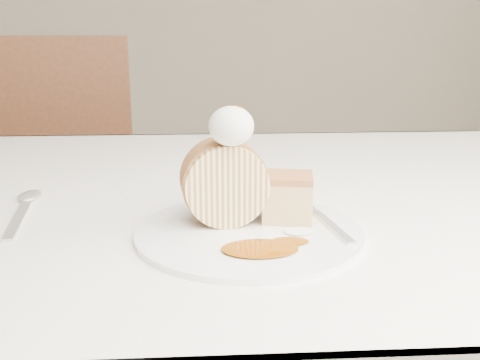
{
  "coord_description": "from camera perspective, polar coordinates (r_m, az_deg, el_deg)",
  "views": [
    {
      "loc": [
        0.01,
        -0.59,
        0.98
      ],
      "look_at": [
        0.04,
        0.01,
        0.81
      ],
      "focal_mm": 40.0,
      "sensor_mm": 36.0,
      "label": 1
    }
  ],
  "objects": [
    {
      "name": "table",
      "position": [
        0.85,
        -3.66,
        -6.65
      ],
      "size": [
        1.4,
        0.9,
        0.75
      ],
      "color": "white",
      "rests_on": "ground"
    },
    {
      "name": "fork",
      "position": [
        0.65,
        9.75,
        -4.86
      ],
      "size": [
        0.05,
        0.16,
        0.0
      ],
      "primitive_type": "cube",
      "rotation": [
        0.0,
        0.0,
        0.17
      ],
      "color": "silver",
      "rests_on": "plate"
    },
    {
      "name": "chair_far",
      "position": [
        1.75,
        -19.1,
        0.56
      ],
      "size": [
        0.55,
        0.55,
        0.97
      ],
      "rotation": [
        0.0,
        0.0,
        3.38
      ],
      "color": "brown",
      "rests_on": "ground"
    },
    {
      "name": "spoon",
      "position": [
        0.73,
        -22.57,
        -3.89
      ],
      "size": [
        0.06,
        0.18,
        0.0
      ],
      "primitive_type": "cube",
      "rotation": [
        0.0,
        0.0,
        0.16
      ],
      "color": "silver",
      "rests_on": "table"
    },
    {
      "name": "whipped_cream",
      "position": [
        0.6,
        -0.93,
        5.76
      ],
      "size": [
        0.05,
        0.05,
        0.05
      ],
      "primitive_type": "ellipsoid",
      "color": "white",
      "rests_on": "roulade_slice"
    },
    {
      "name": "caramel_pool",
      "position": [
        0.57,
        2.12,
        -7.29
      ],
      "size": [
        0.09,
        0.07,
        0.0
      ],
      "primitive_type": null,
      "rotation": [
        0.0,
        0.0,
        -0.16
      ],
      "color": "#864005",
      "rests_on": "plate"
    },
    {
      "name": "cake_chunk",
      "position": [
        0.66,
        5.09,
        -2.15
      ],
      "size": [
        0.07,
        0.06,
        0.05
      ],
      "primitive_type": "cube",
      "rotation": [
        0.0,
        0.0,
        -0.16
      ],
      "color": "#AD7941",
      "rests_on": "plate"
    },
    {
      "name": "caramel_drizzle",
      "position": [
        0.6,
        -0.8,
        8.23
      ],
      "size": [
        0.03,
        0.02,
        0.01
      ],
      "primitive_type": "ellipsoid",
      "color": "#864005",
      "rests_on": "whipped_cream"
    },
    {
      "name": "plate",
      "position": [
        0.63,
        0.96,
        -5.55
      ],
      "size": [
        0.31,
        0.31,
        0.01
      ],
      "primitive_type": "cylinder",
      "rotation": [
        0.0,
        0.0,
        -0.16
      ],
      "color": "white",
      "rests_on": "table"
    },
    {
      "name": "roulade_slice",
      "position": [
        0.64,
        -1.65,
        -0.29
      ],
      "size": [
        0.11,
        0.07,
        0.1
      ],
      "primitive_type": "cylinder",
      "rotation": [
        1.57,
        0.0,
        0.12
      ],
      "color": "#FFEAB1",
      "rests_on": "plate"
    }
  ]
}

